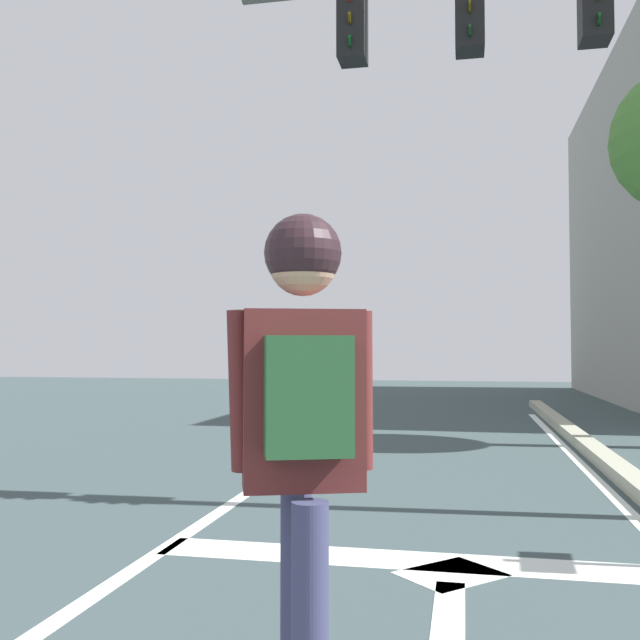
% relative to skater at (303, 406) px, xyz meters
% --- Properties ---
extents(lane_line_center, '(0.12, 20.00, 0.01)m').
position_rel_skater_xyz_m(lane_line_center, '(-1.46, 2.49, -1.14)').
color(lane_line_center, silver).
rests_on(lane_line_center, ground).
extents(stop_bar, '(3.40, 0.40, 0.01)m').
position_rel_skater_xyz_m(stop_bar, '(0.24, 2.30, -1.14)').
color(stop_bar, silver).
rests_on(stop_bar, ground).
extents(lane_arrow_stem, '(0.16, 1.40, 0.01)m').
position_rel_skater_xyz_m(lane_arrow_stem, '(0.42, 1.23, -1.14)').
color(lane_arrow_stem, silver).
rests_on(lane_arrow_stem, ground).
extents(lane_arrow_head, '(0.71, 0.71, 0.01)m').
position_rel_skater_xyz_m(lane_arrow_head, '(0.42, 2.08, -1.14)').
color(lane_arrow_head, silver).
rests_on(lane_arrow_head, ground).
extents(skater, '(0.45, 0.62, 1.69)m').
position_rel_skater_xyz_m(skater, '(0.00, 0.00, 0.00)').
color(skater, '#3C3E63').
rests_on(skater, skateboard).
extents(traffic_signal_mast, '(4.08, 0.34, 4.81)m').
position_rel_skater_xyz_m(traffic_signal_mast, '(1.36, 3.80, 2.37)').
color(traffic_signal_mast, '#5D5A55').
rests_on(traffic_signal_mast, ground).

